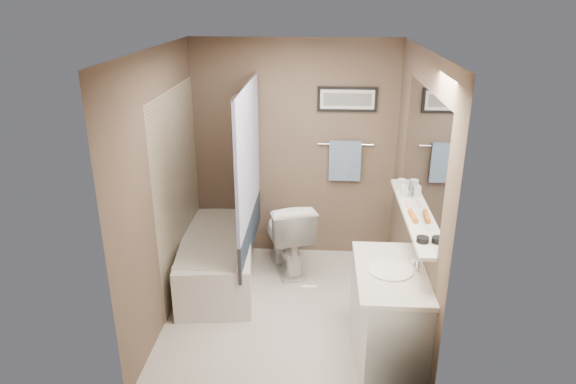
# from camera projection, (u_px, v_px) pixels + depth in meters

# --- Properties ---
(ground) EXTENTS (2.50, 2.50, 0.00)m
(ground) POSITION_uv_depth(u_px,v_px,m) (287.00, 311.00, 4.85)
(ground) COLOR silver
(ground) RESTS_ON ground
(ceiling) EXTENTS (2.20, 2.50, 0.04)m
(ceiling) POSITION_uv_depth(u_px,v_px,m) (287.00, 52.00, 3.99)
(ceiling) COLOR white
(ceiling) RESTS_ON wall_back
(wall_back) EXTENTS (2.20, 0.04, 2.40)m
(wall_back) POSITION_uv_depth(u_px,v_px,m) (294.00, 152.00, 5.57)
(wall_back) COLOR brown
(wall_back) RESTS_ON ground
(wall_front) EXTENTS (2.20, 0.04, 2.40)m
(wall_front) POSITION_uv_depth(u_px,v_px,m) (275.00, 262.00, 3.28)
(wall_front) COLOR brown
(wall_front) RESTS_ON ground
(wall_left) EXTENTS (0.04, 2.50, 2.40)m
(wall_left) POSITION_uv_depth(u_px,v_px,m) (164.00, 190.00, 4.48)
(wall_left) COLOR brown
(wall_left) RESTS_ON ground
(wall_right) EXTENTS (0.04, 2.50, 2.40)m
(wall_right) POSITION_uv_depth(u_px,v_px,m) (414.00, 196.00, 4.36)
(wall_right) COLOR brown
(wall_right) RESTS_ON ground
(tile_surround) EXTENTS (0.02, 1.55, 2.00)m
(tile_surround) POSITION_uv_depth(u_px,v_px,m) (179.00, 191.00, 5.02)
(tile_surround) COLOR tan
(tile_surround) RESTS_ON wall_left
(curtain_rod) EXTENTS (0.02, 1.55, 0.02)m
(curtain_rod) POSITION_uv_depth(u_px,v_px,m) (246.00, 84.00, 4.60)
(curtain_rod) COLOR silver
(curtain_rod) RESTS_ON wall_left
(curtain_upper) EXTENTS (0.03, 1.45, 1.28)m
(curtain_upper) POSITION_uv_depth(u_px,v_px,m) (248.00, 153.00, 4.84)
(curtain_upper) COLOR white
(curtain_upper) RESTS_ON curtain_rod
(curtain_lower) EXTENTS (0.03, 1.45, 0.36)m
(curtain_lower) POSITION_uv_depth(u_px,v_px,m) (250.00, 232.00, 5.13)
(curtain_lower) COLOR #233142
(curtain_lower) RESTS_ON curtain_rod
(mirror) EXTENTS (0.02, 1.60, 1.00)m
(mirror) POSITION_uv_depth(u_px,v_px,m) (423.00, 154.00, 4.07)
(mirror) COLOR silver
(mirror) RESTS_ON wall_right
(shelf) EXTENTS (0.12, 1.60, 0.03)m
(shelf) POSITION_uv_depth(u_px,v_px,m) (410.00, 213.00, 4.26)
(shelf) COLOR silver
(shelf) RESTS_ON wall_right
(towel_bar) EXTENTS (0.60, 0.02, 0.02)m
(towel_bar) POSITION_uv_depth(u_px,v_px,m) (345.00, 144.00, 5.48)
(towel_bar) COLOR silver
(towel_bar) RESTS_ON wall_back
(towel) EXTENTS (0.34, 0.05, 0.44)m
(towel) POSITION_uv_depth(u_px,v_px,m) (345.00, 161.00, 5.53)
(towel) COLOR #95B8D9
(towel) RESTS_ON towel_bar
(art_frame) EXTENTS (0.62, 0.02, 0.26)m
(art_frame) POSITION_uv_depth(u_px,v_px,m) (347.00, 99.00, 5.33)
(art_frame) COLOR black
(art_frame) RESTS_ON wall_back
(art_mat) EXTENTS (0.56, 0.00, 0.20)m
(art_mat) POSITION_uv_depth(u_px,v_px,m) (347.00, 99.00, 5.31)
(art_mat) COLOR white
(art_mat) RESTS_ON art_frame
(art_image) EXTENTS (0.50, 0.00, 0.13)m
(art_image) POSITION_uv_depth(u_px,v_px,m) (347.00, 100.00, 5.31)
(art_image) COLOR #595959
(art_image) RESTS_ON art_mat
(door) EXTENTS (0.80, 0.02, 2.00)m
(door) POSITION_uv_depth(u_px,v_px,m) (360.00, 293.00, 3.31)
(door) COLOR silver
(door) RESTS_ON wall_front
(door_handle) EXTENTS (0.10, 0.02, 0.02)m
(door_handle) POSITION_uv_depth(u_px,v_px,m) (309.00, 287.00, 3.37)
(door_handle) COLOR silver
(door_handle) RESTS_ON door
(bathtub) EXTENTS (0.87, 1.57, 0.50)m
(bathtub) POSITION_uv_depth(u_px,v_px,m) (218.00, 259.00, 5.28)
(bathtub) COLOR silver
(bathtub) RESTS_ON ground
(tub_rim) EXTENTS (0.56, 1.36, 0.02)m
(tub_rim) POSITION_uv_depth(u_px,v_px,m) (216.00, 237.00, 5.19)
(tub_rim) COLOR beige
(tub_rim) RESTS_ON bathtub
(toilet) EXTENTS (0.67, 0.89, 0.81)m
(toilet) POSITION_uv_depth(u_px,v_px,m) (287.00, 234.00, 5.48)
(toilet) COLOR white
(toilet) RESTS_ON ground
(vanity) EXTENTS (0.56, 0.93, 0.80)m
(vanity) POSITION_uv_depth(u_px,v_px,m) (389.00, 320.00, 4.05)
(vanity) COLOR silver
(vanity) RESTS_ON ground
(countertop) EXTENTS (0.54, 0.96, 0.04)m
(countertop) POSITION_uv_depth(u_px,v_px,m) (391.00, 273.00, 3.90)
(countertop) COLOR beige
(countertop) RESTS_ON vanity
(sink_basin) EXTENTS (0.34, 0.34, 0.01)m
(sink_basin) POSITION_uv_depth(u_px,v_px,m) (390.00, 270.00, 3.89)
(sink_basin) COLOR white
(sink_basin) RESTS_ON countertop
(faucet_spout) EXTENTS (0.02, 0.02, 0.10)m
(faucet_spout) POSITION_uv_depth(u_px,v_px,m) (418.00, 266.00, 3.86)
(faucet_spout) COLOR silver
(faucet_spout) RESTS_ON countertop
(faucet_knob) EXTENTS (0.05, 0.05, 0.05)m
(faucet_knob) POSITION_uv_depth(u_px,v_px,m) (415.00, 262.00, 3.96)
(faucet_knob) COLOR white
(faucet_knob) RESTS_ON countertop
(candle_bowl_near) EXTENTS (0.09, 0.09, 0.04)m
(candle_bowl_near) POSITION_uv_depth(u_px,v_px,m) (423.00, 240.00, 3.73)
(candle_bowl_near) COLOR black
(candle_bowl_near) RESTS_ON shelf
(hair_brush_front) EXTENTS (0.05, 0.22, 0.04)m
(hair_brush_front) POSITION_uv_depth(u_px,v_px,m) (413.00, 216.00, 4.12)
(hair_brush_front) COLOR #CC621C
(hair_brush_front) RESTS_ON shelf
(pink_comb) EXTENTS (0.03, 0.16, 0.01)m
(pink_comb) POSITION_uv_depth(u_px,v_px,m) (407.00, 203.00, 4.41)
(pink_comb) COLOR #F898CA
(pink_comb) RESTS_ON shelf
(glass_jar) EXTENTS (0.08, 0.08, 0.10)m
(glass_jar) POSITION_uv_depth(u_px,v_px,m) (402.00, 185.00, 4.71)
(glass_jar) COLOR silver
(glass_jar) RESTS_ON shelf
(soap_bottle) EXTENTS (0.07, 0.07, 0.14)m
(soap_bottle) POSITION_uv_depth(u_px,v_px,m) (404.00, 188.00, 4.56)
(soap_bottle) COLOR #999999
(soap_bottle) RESTS_ON shelf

